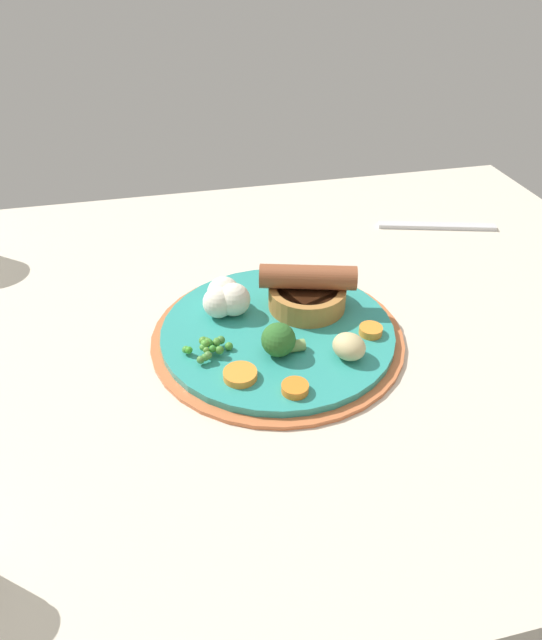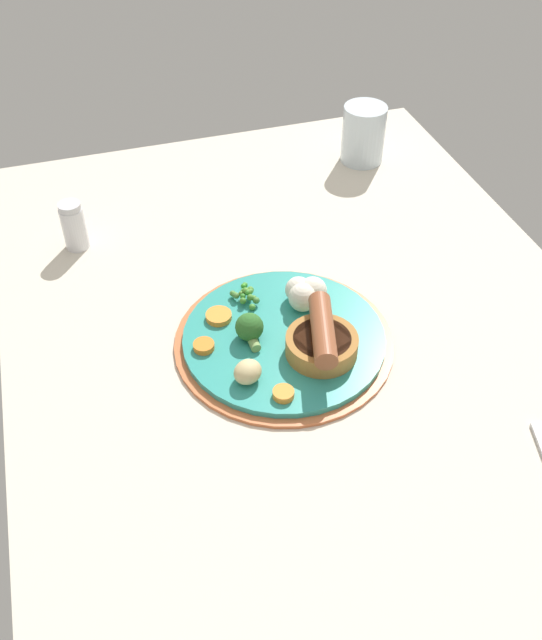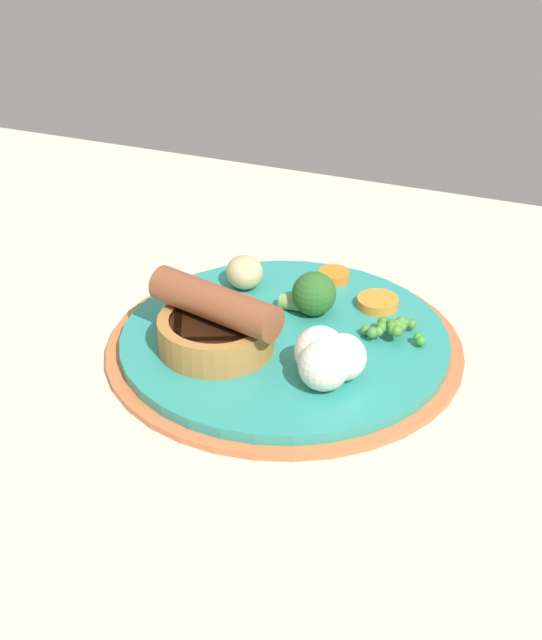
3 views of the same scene
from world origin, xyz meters
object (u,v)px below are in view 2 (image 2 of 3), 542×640
carrot_slice_3 (283,394)px  dinner_plate (284,340)px  sausage_pudding (322,341)px  cauliflower_floret (306,293)px  broccoli_floret_near (250,328)px  salt_shaker (74,226)px  carrot_slice_0 (219,316)px  potato_chunk_0 (248,372)px  carrot_slice_2 (204,346)px  pea_pile (246,294)px  drinking_glass (363,134)px

carrot_slice_3 → dinner_plate: bearing=161.4°
sausage_pudding → cauliflower_floret: size_ratio=2.08×
broccoli_floret_near → salt_shaker: bearing=32.5°
carrot_slice_3 → sausage_pudding: bearing=128.6°
carrot_slice_0 → salt_shaker: bearing=-145.6°
sausage_pudding → potato_chunk_0: bearing=115.2°
cauliflower_floret → carrot_slice_2: size_ratio=2.04×
broccoli_floret_near → carrot_slice_3: bearing=-175.8°
pea_pile → drinking_glass: bearing=136.4°
carrot_slice_2 → drinking_glass: size_ratio=0.27×
pea_pile → carrot_slice_3: size_ratio=2.08×
pea_pile → carrot_slice_3: pea_pile is taller
carrot_slice_2 → potato_chunk_0: bearing=29.4°
broccoli_floret_near → carrot_slice_0: (-4.83, -2.95, -1.38)cm
pea_pile → carrot_slice_0: (2.58, -4.54, -0.62)cm
sausage_pudding → potato_chunk_0: size_ratio=3.15×
pea_pile → salt_shaker: salt_shaker is taller
dinner_plate → potato_chunk_0: bearing=-47.4°
potato_chunk_0 → carrot_slice_0: size_ratio=1.06×
sausage_pudding → carrot_slice_2: bearing=85.5°
broccoli_floret_near → cauliflower_floret: bearing=-66.3°
potato_chunk_0 → carrot_slice_0: (-11.83, -0.68, -1.00)cm
drinking_glass → salt_shaker: bearing=-77.9°
dinner_plate → sausage_pudding: sausage_pudding is taller
pea_pile → potato_chunk_0: potato_chunk_0 is taller
carrot_slice_0 → carrot_slice_2: (4.92, -3.22, 0.02)cm
dinner_plate → potato_chunk_0: 9.34cm
cauliflower_floret → sausage_pudding: bearing=-7.3°
dinner_plate → carrot_slice_2: (-0.77, -10.57, 1.26)cm
carrot_slice_2 → carrot_slice_3: 12.94cm
dinner_plate → carrot_slice_3: carrot_slice_3 is taller
carrot_slice_3 → potato_chunk_0: bearing=-139.0°
dinner_plate → carrot_slice_3: (9.97, -3.35, 1.29)cm
sausage_pudding → broccoli_floret_near: size_ratio=2.42×
dinner_plate → potato_chunk_0: size_ratio=7.84×
carrot_slice_0 → carrot_slice_2: bearing=-33.2°
broccoli_floret_near → carrot_slice_3: broccoli_floret_near is taller
broccoli_floret_near → pea_pile: bearing=-13.4°
dinner_plate → sausage_pudding: 6.44cm
broccoli_floret_near → potato_chunk_0: broccoli_floret_near is taller
cauliflower_floret → carrot_slice_2: cauliflower_floret is taller
pea_pile → potato_chunk_0: 14.93cm
pea_pile → carrot_slice_2: (7.50, -7.76, -0.60)cm
pea_pile → cauliflower_floret: cauliflower_floret is taller
carrot_slice_3 → salt_shaker: salt_shaker is taller
cauliflower_floret → carrot_slice_2: (4.36, -15.34, -1.49)cm
carrot_slice_2 → drinking_glass: (-39.81, 38.51, 3.26)cm
cauliflower_floret → drinking_glass: drinking_glass is taller
broccoli_floret_near → carrot_slice_0: broccoli_floret_near is taller
drinking_glass → carrot_slice_2: bearing=-44.1°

